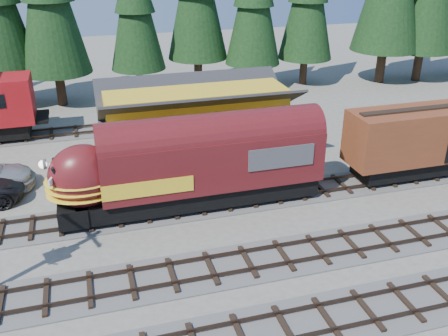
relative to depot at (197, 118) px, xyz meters
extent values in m
plane|color=#6B665B|center=(0.00, -10.50, -2.96)|extent=(120.00, 120.00, 0.00)
cube|color=#4C4947|center=(10.00, -6.50, -2.92)|extent=(68.00, 3.20, 0.08)
cube|color=#38281E|center=(10.00, -7.22, -2.71)|extent=(68.00, 0.08, 0.16)
cube|color=#38281E|center=(10.00, -5.78, -2.71)|extent=(68.00, 0.08, 0.16)
cube|color=#4C4947|center=(10.00, -12.50, -2.92)|extent=(68.00, 3.20, 0.08)
cube|color=#38281E|center=(10.00, -11.78, -2.71)|extent=(68.00, 0.08, 0.16)
cube|color=#4C4947|center=(-10.00, 7.50, -2.92)|extent=(32.00, 3.20, 0.08)
cube|color=#38281E|center=(-10.00, 6.78, -2.71)|extent=(32.00, 0.08, 0.16)
cube|color=#38281E|center=(-10.00, 8.22, -2.71)|extent=(32.00, 0.08, 0.16)
cube|color=gold|center=(0.00, 0.00, -1.26)|extent=(12.00, 6.00, 3.40)
cube|color=gold|center=(0.00, 0.00, 1.16)|extent=(11.88, 3.30, 1.44)
cube|color=white|center=(-6.04, -1.00, -0.76)|extent=(0.06, 2.40, 0.60)
cone|color=black|center=(-1.72, 16.54, 5.36)|extent=(5.08, 5.08, 11.56)
cube|color=black|center=(-1.45, -6.50, -2.11)|extent=(13.42, 2.40, 1.04)
cube|color=#5B1417|center=(-0.69, -6.50, -0.18)|extent=(12.24, 2.82, 2.82)
ellipsoid|color=#5B1417|center=(-7.57, -6.50, -0.28)|extent=(3.58, 2.77, 3.48)
cube|color=#38383A|center=(2.79, -6.50, 0.14)|extent=(3.77, 2.88, 1.22)
sphere|color=white|center=(-9.43, -6.50, 0.66)|extent=(0.41, 0.41, 0.41)
cube|color=black|center=(14.55, -6.50, -2.16)|extent=(11.86, 2.26, 0.94)
cube|color=brown|center=(14.55, -6.50, -0.09)|extent=(13.18, 2.82, 3.20)
camera|label=1|loc=(-7.05, -30.67, 10.99)|focal=40.00mm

